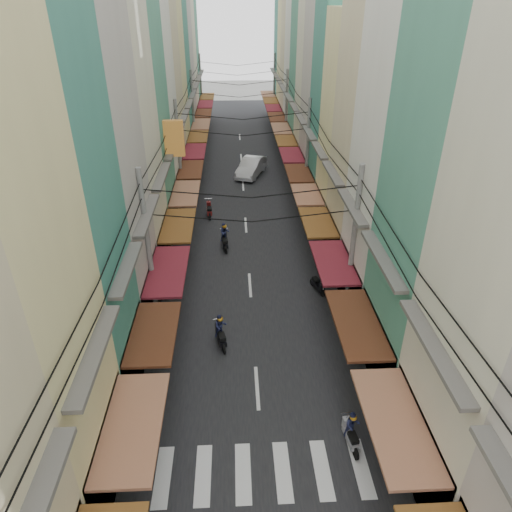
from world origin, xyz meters
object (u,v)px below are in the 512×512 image
object	(u,v)px
bicycle	(394,401)
traffic_sign	(356,304)
white_car	(251,175)
market_umbrella	(470,411)

from	to	relation	value
bicycle	traffic_sign	distance (m)	4.59
white_car	traffic_sign	xyz separation A→B (m)	(3.95, -23.73, 2.06)
market_umbrella	traffic_sign	size ratio (longest dim) A/B	0.87
white_car	traffic_sign	size ratio (longest dim) A/B	2.00
market_umbrella	white_car	bearing A→B (deg)	101.82
bicycle	traffic_sign	size ratio (longest dim) A/B	0.59
white_car	bicycle	size ratio (longest dim) A/B	3.38
white_car	market_umbrella	size ratio (longest dim) A/B	2.31
market_umbrella	traffic_sign	world-z (taller)	traffic_sign
white_car	traffic_sign	bearing A→B (deg)	-60.82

